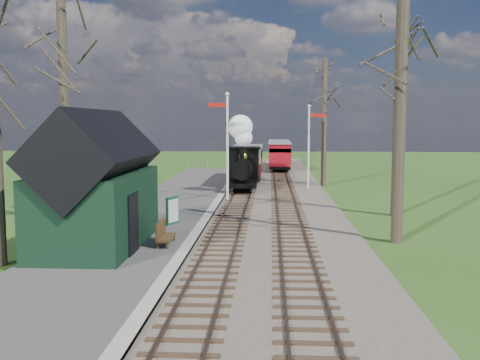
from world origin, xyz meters
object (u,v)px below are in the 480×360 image
object	(u,v)px
locomotive	(243,159)
bench	(163,233)
person	(153,212)
semaphore_near	(226,138)
red_carriage_a	(280,155)
red_carriage_b	(279,152)
coach	(247,161)
sign_board	(172,211)
semaphore_far	(310,140)
station_shed	(97,187)

from	to	relation	value
locomotive	bench	distance (m)	15.84
bench	person	xyz separation A→B (m)	(-0.89, 2.33, 0.35)
semaphore_near	red_carriage_a	bearing A→B (deg)	80.11
semaphore_near	bench	xyz separation A→B (m)	(-1.29, -11.67, -3.02)
locomotive	red_carriage_b	bearing A→B (deg)	82.87
red_carriage_b	locomotive	bearing A→B (deg)	-97.13
coach	person	bearing A→B (deg)	-98.67
semaphore_near	red_carriage_b	world-z (taller)	semaphore_near
red_carriage_a	sign_board	distance (m)	27.71
semaphore_far	locomotive	size ratio (longest dim) A/B	1.19
coach	red_carriage_b	xyz separation A→B (m)	(2.60, 14.81, -0.10)
station_shed	person	distance (m)	3.26
red_carriage_a	bench	bearing A→B (deg)	-98.55
person	semaphore_far	bearing A→B (deg)	-6.76
semaphore_far	red_carriage_a	xyz separation A→B (m)	(-1.77, 13.33, -1.85)
coach	sign_board	world-z (taller)	coach
red_carriage_b	bench	size ratio (longest dim) A/B	3.40
red_carriage_b	coach	bearing A→B (deg)	-99.96
station_shed	person	bearing A→B (deg)	63.16
coach	red_carriage_b	distance (m)	15.04
semaphore_near	coach	world-z (taller)	semaphore_near
locomotive	coach	xyz separation A→B (m)	(0.01, 6.07, -0.59)
coach	bench	xyz separation A→B (m)	(-2.06, -21.69, -1.00)
red_carriage_a	red_carriage_b	size ratio (longest dim) A/B	1.00
semaphore_far	sign_board	bearing A→B (deg)	-116.01
station_shed	sign_board	distance (m)	4.74
semaphore_far	red_carriage_a	world-z (taller)	semaphore_far
sign_board	semaphore_near	bearing A→B (deg)	78.25
semaphore_near	sign_board	distance (m)	8.56
sign_board	locomotive	bearing A→B (deg)	78.55
coach	red_carriage_a	size ratio (longest dim) A/B	1.49
red_carriage_a	semaphore_far	bearing A→B (deg)	-82.42
bench	coach	bearing A→B (deg)	84.57
red_carriage_b	person	xyz separation A→B (m)	(-5.55, -34.17, -0.55)
coach	red_carriage_a	bearing A→B (deg)	74.39
locomotive	red_carriage_b	size ratio (longest dim) A/B	0.93
semaphore_near	person	world-z (taller)	semaphore_near
red_carriage_a	bench	xyz separation A→B (m)	(-4.66, -31.00, -0.90)
semaphore_far	coach	distance (m)	6.19
sign_board	bench	size ratio (longest dim) A/B	0.79
red_carriage_b	bench	world-z (taller)	red_carriage_b
semaphore_far	sign_board	xyz separation A→B (m)	(-6.79, -13.91, -2.56)
station_shed	person	world-z (taller)	station_shed
red_carriage_b	bench	xyz separation A→B (m)	(-4.66, -36.50, -0.90)
red_carriage_b	sign_board	bearing A→B (deg)	-98.71
semaphore_far	coach	bearing A→B (deg)	137.42
semaphore_near	person	size ratio (longest dim) A/B	4.13
locomotive	sign_board	xyz separation A→B (m)	(-2.40, -11.86, -1.40)
station_shed	red_carriage_a	xyz separation A→B (m)	(6.90, 31.33, -0.76)
station_shed	semaphore_near	size ratio (longest dim) A/B	1.01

